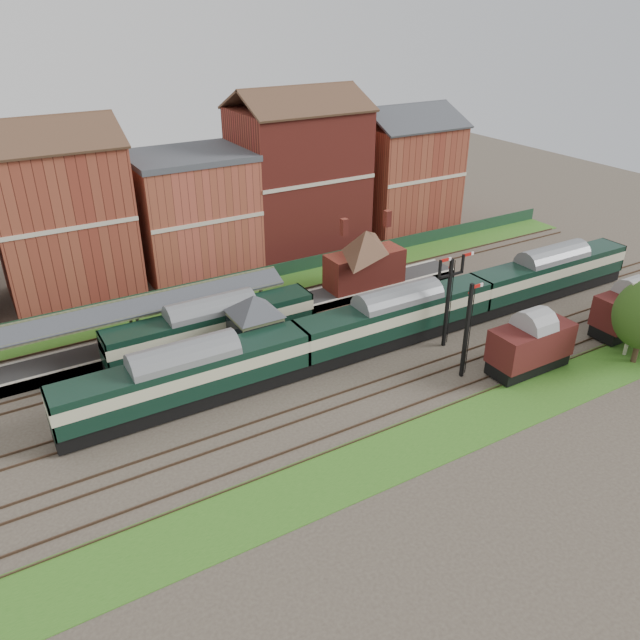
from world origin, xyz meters
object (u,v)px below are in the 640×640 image
signal_box (255,327)px  platform_railcar (212,327)px  semaphore_bracket (449,297)px  dmu_train (397,317)px  goods_van_a (531,345)px

signal_box → platform_railcar: (-2.47, 3.25, -0.79)m
semaphore_bracket → dmu_train: size_ratio=0.15×
goods_van_a → semaphore_bracket: bearing=115.4°
signal_box → semaphore_bracket: size_ratio=0.73×
goods_van_a → signal_box: bearing=145.9°
semaphore_bracket → goods_van_a: 7.55m
dmu_train → semaphore_bracket: bearing=-37.1°
platform_railcar → signal_box: bearing=-52.7°
goods_van_a → platform_railcar: bearing=143.0°
signal_box → platform_railcar: bearing=127.3°
signal_box → dmu_train: 12.20m
signal_box → dmu_train: signal_box is taller
dmu_train → platform_railcar: (-14.21, 6.50, -0.12)m
semaphore_bracket → platform_railcar: bearing=152.8°
platform_railcar → goods_van_a: 25.78m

